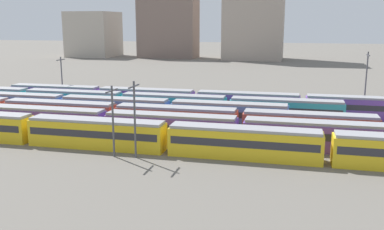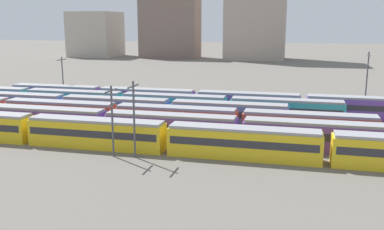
# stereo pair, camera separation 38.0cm
# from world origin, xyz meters

# --- Properties ---
(ground_plane) EXTENTS (600.00, 600.00, 0.00)m
(ground_plane) POSITION_xyz_m (0.00, 13.00, 0.00)
(ground_plane) COLOR #666059
(train_track_0) EXTENTS (93.60, 3.06, 3.75)m
(train_track_0) POSITION_xyz_m (39.78, 0.00, 1.90)
(train_track_0) COLOR yellow
(train_track_0) RESTS_ON ground_plane
(train_track_1) EXTENTS (93.60, 3.06, 3.75)m
(train_track_1) POSITION_xyz_m (29.22, 5.20, 1.90)
(train_track_1) COLOR #6B429E
(train_track_1) RESTS_ON ground_plane
(train_track_2) EXTENTS (74.70, 3.06, 3.75)m
(train_track_2) POSITION_xyz_m (19.05, 10.40, 1.90)
(train_track_2) COLOR #BC4C38
(train_track_2) RESTS_ON ground_plane
(train_track_3) EXTENTS (55.80, 3.06, 3.75)m
(train_track_3) POSITION_xyz_m (16.67, 15.60, 1.90)
(train_track_3) COLOR #4C70BC
(train_track_3) RESTS_ON ground_plane
(train_track_4) EXTENTS (74.70, 3.06, 3.75)m
(train_track_4) POSITION_xyz_m (15.73, 20.80, 1.90)
(train_track_4) COLOR teal
(train_track_4) RESTS_ON ground_plane
(train_track_5) EXTENTS (93.60, 3.06, 3.75)m
(train_track_5) POSITION_xyz_m (37.29, 26.00, 1.90)
(train_track_5) COLOR #6B429E
(train_track_5) RESTS_ON ground_plane
(catenary_pole_0) EXTENTS (0.24, 3.20, 8.60)m
(catenary_pole_0) POSITION_xyz_m (24.61, -3.16, 4.82)
(catenary_pole_0) COLOR #4C4C51
(catenary_pole_0) RESTS_ON ground_plane
(catenary_pole_1) EXTENTS (0.24, 3.20, 10.99)m
(catenary_pole_1) POSITION_xyz_m (57.02, 28.87, 6.06)
(catenary_pole_1) COLOR #4C4C51
(catenary_pole_1) RESTS_ON ground_plane
(catenary_pole_2) EXTENTS (0.24, 3.20, 9.17)m
(catenary_pole_2) POSITION_xyz_m (27.24, -2.88, 5.12)
(catenary_pole_2) COLOR #4C4C51
(catenary_pole_2) RESTS_ON ground_plane
(catenary_pole_3) EXTENTS (0.24, 3.20, 9.11)m
(catenary_pole_3) POSITION_xyz_m (-0.59, 28.93, 5.09)
(catenary_pole_3) COLOR #4C4C51
(catenary_pole_3) RESTS_ON ground_plane
(distant_building_0) EXTENTS (20.68, 21.77, 20.97)m
(distant_building_0) POSITION_xyz_m (-49.66, 143.94, 10.48)
(distant_building_0) COLOR #B2A899
(distant_building_0) RESTS_ON ground_plane
(distant_building_1) EXTENTS (26.23, 14.03, 26.14)m
(distant_building_1) POSITION_xyz_m (-12.39, 143.94, 13.07)
(distant_building_1) COLOR #7A665B
(distant_building_1) RESTS_ON ground_plane
(distant_building_2) EXTENTS (25.28, 21.72, 45.84)m
(distant_building_2) POSITION_xyz_m (26.63, 143.94, 22.92)
(distant_building_2) COLOR #A89989
(distant_building_2) RESTS_ON ground_plane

